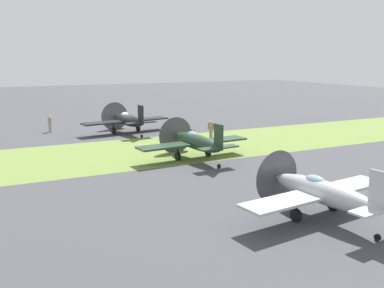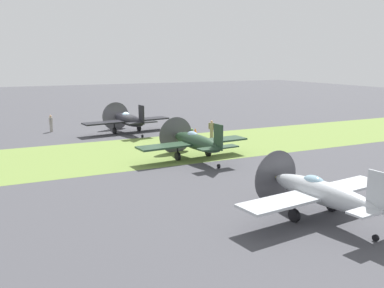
% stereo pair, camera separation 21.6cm
% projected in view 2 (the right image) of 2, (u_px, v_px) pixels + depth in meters
% --- Properties ---
extents(ground_plane, '(160.00, 160.00, 0.00)m').
position_uv_depth(ground_plane, '(118.00, 133.00, 42.32)').
color(ground_plane, '#424247').
extents(grass_verge, '(120.00, 11.00, 0.01)m').
position_uv_depth(grass_verge, '(150.00, 150.00, 34.12)').
color(grass_verge, olive).
rests_on(grass_verge, ground).
extents(airplane_lead, '(9.00, 7.15, 3.19)m').
position_uv_depth(airplane_lead, '(128.00, 120.00, 41.84)').
color(airplane_lead, black).
rests_on(airplane_lead, ground).
extents(airplane_wingman, '(8.87, 7.03, 3.15)m').
position_uv_depth(airplane_wingman, '(195.00, 142.00, 30.88)').
color(airplane_wingman, '#233D28').
rests_on(airplane_wingman, ground).
extents(airplane_trail, '(8.60, 6.82, 3.05)m').
position_uv_depth(airplane_trail, '(320.00, 192.00, 19.37)').
color(airplane_trail, '#B2B7BC').
rests_on(airplane_trail, ground).
extents(ground_crew_chief, '(0.43, 0.52, 1.73)m').
position_uv_depth(ground_crew_chief, '(212.00, 129.00, 38.84)').
color(ground_crew_chief, '#847A5B').
rests_on(ground_crew_chief, ground).
extents(ground_crew_mechanic, '(0.38, 0.56, 1.73)m').
position_uv_depth(ground_crew_mechanic, '(51.00, 123.00, 42.58)').
color(ground_crew_mechanic, '#9E998E').
rests_on(ground_crew_mechanic, ground).
extents(fuel_drum, '(0.60, 0.60, 0.90)m').
position_uv_depth(fuel_drum, '(190.00, 134.00, 39.22)').
color(fuel_drum, '#476633').
rests_on(fuel_drum, ground).
extents(runway_marker_cone, '(0.36, 0.36, 0.44)m').
position_uv_depth(runway_marker_cone, '(195.00, 131.00, 42.18)').
color(runway_marker_cone, orange).
rests_on(runway_marker_cone, ground).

